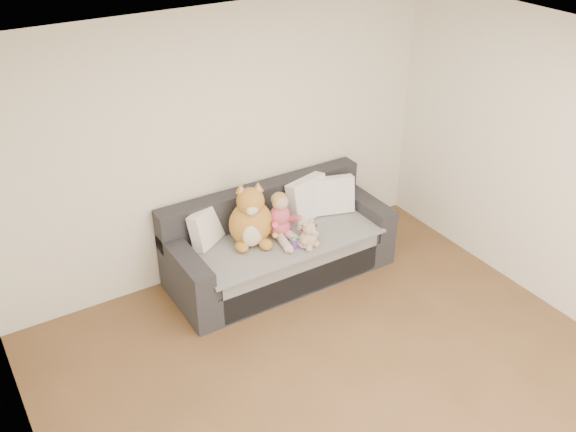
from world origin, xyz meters
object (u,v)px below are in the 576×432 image
object	(u,v)px
sofa	(278,246)
sippy_cup	(294,242)
plush_cat	(251,220)
toddler	(282,219)
teddy_bear	(309,237)

from	to	relation	value
sofa	sippy_cup	xyz separation A→B (m)	(-0.01, -0.32, 0.23)
sofa	plush_cat	distance (m)	0.50
plush_cat	sippy_cup	size ratio (longest dim) A/B	5.29
plush_cat	sippy_cup	world-z (taller)	plush_cat
plush_cat	sofa	bearing A→B (deg)	25.08
sofa	sippy_cup	world-z (taller)	sofa
toddler	sippy_cup	distance (m)	0.26
toddler	sippy_cup	bearing A→B (deg)	-89.40
sofa	plush_cat	xyz separation A→B (m)	(-0.30, -0.02, 0.40)
sippy_cup	toddler	bearing A→B (deg)	88.25
toddler	plush_cat	xyz separation A→B (m)	(-0.29, 0.07, 0.05)
toddler	sippy_cup	size ratio (longest dim) A/B	3.78
sippy_cup	sofa	bearing A→B (deg)	87.51
teddy_bear	sippy_cup	world-z (taller)	teddy_bear
sofa	toddler	distance (m)	0.37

